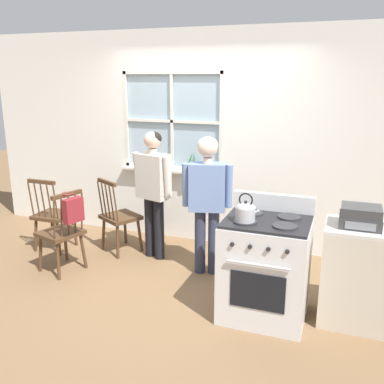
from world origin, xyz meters
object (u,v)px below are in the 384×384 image
at_px(person_elderly_left, 153,184).
at_px(potted_plant, 192,166).
at_px(stereo, 361,217).
at_px(person_teen_center, 207,192).
at_px(chair_near_wall, 53,216).
at_px(chair_center_cluster, 119,218).
at_px(handbag, 73,209).
at_px(kettle, 246,211).
at_px(chair_by_window, 62,234).
at_px(stove, 265,267).
at_px(side_counter, 354,274).

height_order(person_elderly_left, potted_plant, person_elderly_left).
xyz_separation_m(potted_plant, stereo, (2.00, -1.33, -0.03)).
height_order(person_teen_center, potted_plant, person_teen_center).
height_order(chair_near_wall, person_teen_center, person_teen_center).
relative_size(chair_near_wall, chair_center_cluster, 1.00).
bearing_deg(person_elderly_left, stereo, -1.45).
xyz_separation_m(person_elderly_left, stereo, (2.25, -0.69, 0.07)).
distance_m(person_teen_center, handbag, 1.44).
bearing_deg(chair_near_wall, person_elderly_left, -170.50).
distance_m(chair_center_cluster, person_elderly_left, 0.68).
distance_m(person_teen_center, kettle, 1.00).
bearing_deg(chair_center_cluster, chair_by_window, 94.56).
distance_m(chair_by_window, handbag, 0.40).
height_order(person_elderly_left, handbag, person_elderly_left).
distance_m(chair_by_window, stereo, 3.10).
distance_m(stove, potted_plant, 2.02).
xyz_separation_m(stove, potted_plant, (-1.25, 1.49, 0.54)).
height_order(chair_center_cluster, kettle, kettle).
distance_m(chair_near_wall, potted_plant, 1.86).
distance_m(person_elderly_left, handbag, 0.97).
relative_size(chair_by_window, person_elderly_left, 0.61).
height_order(chair_center_cluster, handbag, same).
height_order(person_elderly_left, kettle, person_elderly_left).
bearing_deg(handbag, potted_plant, 59.37).
relative_size(person_elderly_left, handbag, 4.97).
xyz_separation_m(chair_near_wall, person_elderly_left, (1.30, 0.22, 0.48)).
xyz_separation_m(kettle, side_counter, (0.92, 0.32, -0.57)).
bearing_deg(person_teen_center, potted_plant, 106.19).
bearing_deg(stove, person_elderly_left, 150.33).
bearing_deg(chair_center_cluster, stove, -174.73).
height_order(potted_plant, handbag, potted_plant).
relative_size(person_elderly_left, kettle, 6.18).
bearing_deg(handbag, person_elderly_left, 52.79).
distance_m(chair_near_wall, handbag, 0.96).
xyz_separation_m(chair_by_window, person_elderly_left, (0.81, 0.70, 0.48)).
relative_size(chair_by_window, person_teen_center, 0.62).
bearing_deg(side_counter, stove, -166.18).
bearing_deg(stereo, potted_plant, 146.38).
xyz_separation_m(chair_by_window, chair_center_cluster, (0.32, 0.71, 0.00)).
relative_size(side_counter, stereo, 2.65).
bearing_deg(potted_plant, person_elderly_left, -111.39).
relative_size(person_elderly_left, potted_plant, 5.77).
bearing_deg(handbag, chair_by_window, 163.24).
relative_size(kettle, stereo, 0.73).
bearing_deg(kettle, person_elderly_left, 143.48).
bearing_deg(person_elderly_left, chair_by_window, -123.55).
bearing_deg(chair_center_cluster, chair_near_wall, 44.85).
height_order(person_elderly_left, stove, person_elderly_left).
distance_m(person_teen_center, side_counter, 1.67).
xyz_separation_m(chair_near_wall, kettle, (2.63, -0.77, 0.58)).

